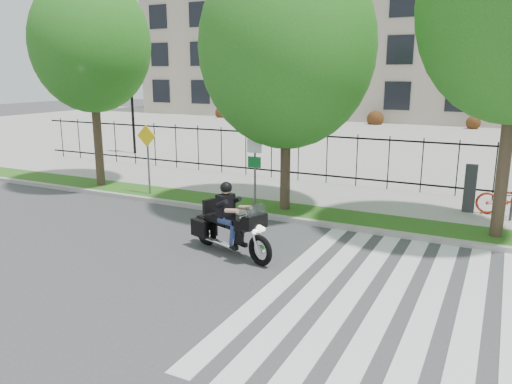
% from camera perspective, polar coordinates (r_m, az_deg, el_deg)
% --- Properties ---
extents(ground, '(120.00, 120.00, 0.00)m').
position_cam_1_polar(ground, '(12.04, -6.50, -8.09)').
color(ground, '#3C3C3F').
rests_on(ground, ground).
extents(curb, '(60.00, 0.20, 0.15)m').
position_cam_1_polar(curb, '(15.41, 1.84, -2.86)').
color(curb, '#9E9C95').
rests_on(curb, ground).
extents(grass_verge, '(60.00, 1.50, 0.15)m').
position_cam_1_polar(grass_verge, '(16.16, 3.11, -2.10)').
color(grass_verge, '#245114').
rests_on(grass_verge, ground).
extents(sidewalk, '(60.00, 3.50, 0.15)m').
position_cam_1_polar(sidewalk, '(18.41, 6.23, -0.23)').
color(sidewalk, gray).
rests_on(sidewalk, ground).
extents(plaza, '(80.00, 34.00, 0.10)m').
position_cam_1_polar(plaza, '(35.16, 16.41, 5.79)').
color(plaza, gray).
rests_on(plaza, ground).
extents(crosswalk_stripes, '(5.70, 8.00, 0.01)m').
position_cam_1_polar(crosswalk_stripes, '(10.41, 16.93, -12.16)').
color(crosswalk_stripes, silver).
rests_on(crosswalk_stripes, ground).
extents(iron_fence, '(30.00, 0.06, 2.00)m').
position_cam_1_polar(iron_fence, '(19.81, 8.10, 3.86)').
color(iron_fence, black).
rests_on(iron_fence, sidewalk).
extents(office_building, '(60.00, 21.90, 20.15)m').
position_cam_1_polar(office_building, '(54.88, 21.19, 18.41)').
color(office_building, '#A59985').
rests_on(office_building, ground).
extents(lamp_post_left, '(1.06, 0.70, 4.25)m').
position_cam_1_polar(lamp_post_left, '(28.07, -14.02, 10.61)').
color(lamp_post_left, black).
rests_on(lamp_post_left, ground).
extents(street_tree_0, '(4.37, 4.37, 7.82)m').
position_cam_1_polar(street_tree_0, '(20.00, -18.35, 15.77)').
color(street_tree_0, '#3C2E21').
rests_on(street_tree_0, grass_verge).
extents(street_tree_1, '(5.33, 5.33, 8.08)m').
position_cam_1_polar(street_tree_1, '(15.56, 3.56, 16.22)').
color(street_tree_1, '#3C2E21').
rests_on(street_tree_1, grass_verge).
extents(sign_pole_regulatory, '(0.50, 0.09, 2.50)m').
position_cam_1_polar(sign_pole_regulatory, '(15.82, -0.16, 3.76)').
color(sign_pole_regulatory, '#59595B').
rests_on(sign_pole_regulatory, grass_verge).
extents(sign_pole_warning, '(0.78, 0.09, 2.49)m').
position_cam_1_polar(sign_pole_warning, '(18.12, -12.30, 4.70)').
color(sign_pole_warning, '#59595B').
rests_on(sign_pole_warning, grass_verge).
extents(motorcycle_rider, '(2.71, 1.40, 2.19)m').
position_cam_1_polar(motorcycle_rider, '(12.35, -2.91, -3.88)').
color(motorcycle_rider, black).
rests_on(motorcycle_rider, ground).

